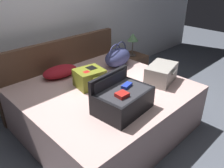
# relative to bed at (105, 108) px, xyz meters

# --- Properties ---
(ground_plane) EXTENTS (12.00, 12.00, 0.00)m
(ground_plane) POSITION_rel_bed_xyz_m (0.00, -0.40, -0.29)
(ground_plane) COLOR #4C515B
(back_wall) EXTENTS (8.00, 0.10, 2.60)m
(back_wall) POSITION_rel_bed_xyz_m (0.00, 1.25, 1.01)
(back_wall) COLOR silver
(back_wall) RESTS_ON ground
(bed) EXTENTS (1.88, 1.73, 0.58)m
(bed) POSITION_rel_bed_xyz_m (0.00, 0.00, 0.00)
(bed) COLOR #BC9993
(bed) RESTS_ON ground
(headboard) EXTENTS (1.92, 0.08, 0.98)m
(headboard) POSITION_rel_bed_xyz_m (0.00, 0.91, 0.20)
(headboard) COLOR #4C3323
(headboard) RESTS_ON ground
(hard_case_large) EXTENTS (0.58, 0.45, 0.36)m
(hard_case_large) POSITION_rel_bed_xyz_m (-0.19, -0.48, 0.42)
(hard_case_large) COLOR black
(hard_case_large) RESTS_ON bed
(hard_case_medium) EXTENTS (0.50, 0.39, 0.22)m
(hard_case_medium) POSITION_rel_bed_xyz_m (0.63, -0.37, 0.40)
(hard_case_medium) COLOR gray
(hard_case_medium) RESTS_ON bed
(hard_case_small) EXTENTS (0.37, 0.34, 0.22)m
(hard_case_small) POSITION_rel_bed_xyz_m (-0.09, 0.16, 0.40)
(hard_case_small) COLOR olive
(hard_case_small) RESTS_ON bed
(duffel_bag) EXTENTS (0.54, 0.38, 0.35)m
(duffel_bag) POSITION_rel_bed_xyz_m (0.61, 0.38, 0.42)
(duffel_bag) COLOR navy
(duffel_bag) RESTS_ON bed
(pillow_near_headboard) EXTENTS (0.50, 0.32, 0.15)m
(pillow_near_headboard) POSITION_rel_bed_xyz_m (-0.20, 0.64, 0.36)
(pillow_near_headboard) COLOR maroon
(pillow_near_headboard) RESTS_ON bed
(nightstand) EXTENTS (0.44, 0.40, 0.51)m
(nightstand) POSITION_rel_bed_xyz_m (1.22, 0.62, -0.03)
(nightstand) COLOR #4C3323
(nightstand) RESTS_ON ground
(table_lamp) EXTENTS (0.19, 0.19, 0.39)m
(table_lamp) POSITION_rel_bed_xyz_m (1.22, 0.62, 0.53)
(table_lamp) COLOR #3F3833
(table_lamp) RESTS_ON nightstand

